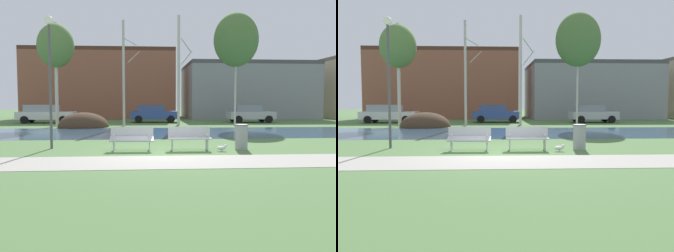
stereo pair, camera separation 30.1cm
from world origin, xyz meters
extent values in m
plane|color=#4C703D|center=(0.00, 10.00, 0.00)|extent=(120.00, 120.00, 0.00)
cube|color=#9E998E|center=(0.00, -1.66, 0.01)|extent=(60.00, 2.32, 0.01)
cube|color=#33516B|center=(0.00, 8.30, 0.00)|extent=(80.00, 7.31, 0.01)
ellipsoid|color=#423021|center=(-4.96, 13.08, 0.00)|extent=(3.61, 3.24, 2.13)
cube|color=#B2B5B7|center=(-1.08, 0.76, 0.45)|extent=(1.61, 0.51, 0.18)
cube|color=#B2B5B7|center=(-1.07, 1.04, 0.67)|extent=(1.60, 0.12, 0.40)
cube|color=#B2B5B7|center=(-1.73, 0.84, 0.23)|extent=(0.05, 0.43, 0.45)
cube|color=#B2B5B7|center=(-0.42, 0.81, 0.23)|extent=(0.05, 0.43, 0.45)
cylinder|color=#B2B5B7|center=(-1.74, 0.80, 0.59)|extent=(0.05, 0.28, 0.04)
cylinder|color=#B2B5B7|center=(-0.42, 0.77, 0.59)|extent=(0.05, 0.28, 0.04)
cube|color=#B2B5B7|center=(1.08, 0.76, 0.45)|extent=(1.61, 0.51, 0.05)
cube|color=#B2B5B7|center=(1.09, 1.04, 0.67)|extent=(1.60, 0.12, 0.40)
cube|color=#B2B5B7|center=(0.43, 0.84, 0.23)|extent=(0.05, 0.43, 0.45)
cube|color=#B2B5B7|center=(1.74, 0.81, 0.23)|extent=(0.05, 0.43, 0.45)
cylinder|color=#B2B5B7|center=(0.42, 0.80, 0.59)|extent=(0.05, 0.28, 0.04)
cylinder|color=#B2B5B7|center=(1.74, 0.77, 0.59)|extent=(0.05, 0.28, 0.04)
cylinder|color=gray|center=(3.08, 0.89, 0.48)|extent=(0.47, 0.47, 0.96)
torus|color=#545557|center=(3.08, 0.89, 0.93)|extent=(0.50, 0.50, 0.04)
ellipsoid|color=white|center=(2.21, 0.46, 0.12)|extent=(0.34, 0.15, 0.15)
sphere|color=white|center=(2.36, 0.46, 0.20)|extent=(0.11, 0.11, 0.11)
cone|color=gold|center=(2.42, 0.46, 0.20)|extent=(0.06, 0.03, 0.03)
cylinder|color=gold|center=(2.23, 0.43, 0.05)|extent=(0.01, 0.01, 0.10)
cylinder|color=gold|center=(2.23, 0.49, 0.05)|extent=(0.01, 0.01, 0.10)
cylinder|color=#4C4C51|center=(-4.22, 1.66, 2.38)|extent=(0.10, 0.10, 4.76)
sphere|color=white|center=(-4.22, 1.66, 4.91)|extent=(0.32, 0.32, 0.32)
cylinder|color=beige|center=(-7.07, 14.09, 3.80)|extent=(0.24, 0.24, 7.59)
ellipsoid|color=#567A3D|center=(-7.07, 14.09, 5.92)|extent=(2.67, 2.67, 3.20)
cylinder|color=#BCB7A8|center=(-2.12, 13.92, 3.91)|extent=(0.19, 0.19, 7.82)
cylinder|color=#BCB7A8|center=(-1.39, 14.42, 5.18)|extent=(0.99, 1.41, 0.73)
cylinder|color=#BCB7A8|center=(-1.65, 13.43, 6.19)|extent=(1.00, 0.97, 0.47)
cylinder|color=beige|center=(2.11, 15.14, 4.27)|extent=(0.21, 0.21, 8.54)
cylinder|color=beige|center=(2.77, 15.59, 5.30)|extent=(0.81, 1.14, 1.01)
cylinder|color=beige|center=(2.61, 14.62, 6.17)|extent=(0.90, 0.88, 0.93)
cylinder|color=#BCB7A8|center=(6.31, 13.89, 4.15)|extent=(0.16, 0.16, 8.30)
ellipsoid|color=#4C7038|center=(6.31, 13.89, 6.47)|extent=(3.35, 3.35, 4.02)
cube|color=silver|center=(-8.99, 18.24, 0.64)|extent=(4.78, 1.81, 0.65)
cube|color=#949AAC|center=(-9.37, 18.24, 1.27)|extent=(2.68, 1.59, 0.60)
cylinder|color=black|center=(-7.41, 19.14, 0.32)|extent=(0.64, 0.22, 0.64)
cylinder|color=black|center=(-7.41, 17.34, 0.32)|extent=(0.64, 0.22, 0.64)
cylinder|color=black|center=(-10.56, 19.14, 0.32)|extent=(0.64, 0.22, 0.64)
cylinder|color=black|center=(-10.57, 17.34, 0.32)|extent=(0.64, 0.22, 0.64)
cube|color=#2D4793|center=(0.30, 18.45, 0.66)|extent=(4.21, 1.80, 0.68)
cube|color=#32457F|center=(-0.03, 18.45, 1.26)|extent=(2.36, 1.58, 0.53)
cylinder|color=black|center=(1.70, 19.35, 0.32)|extent=(0.64, 0.22, 0.64)
cylinder|color=black|center=(1.69, 17.55, 0.32)|extent=(0.64, 0.22, 0.64)
cylinder|color=black|center=(-1.08, 19.35, 0.32)|extent=(0.64, 0.22, 0.64)
cylinder|color=black|center=(-1.09, 17.55, 0.32)|extent=(0.64, 0.22, 0.64)
cube|color=#B2B5BC|center=(8.75, 17.71, 0.64)|extent=(4.01, 1.79, 0.64)
cube|color=gray|center=(8.43, 17.71, 1.24)|extent=(2.24, 1.57, 0.57)
cylinder|color=black|center=(10.07, 18.60, 0.32)|extent=(0.64, 0.22, 0.64)
cylinder|color=black|center=(10.07, 16.82, 0.32)|extent=(0.64, 0.22, 0.64)
cylinder|color=black|center=(7.43, 18.61, 0.32)|extent=(0.64, 0.22, 0.64)
cylinder|color=black|center=(7.43, 16.82, 0.32)|extent=(0.64, 0.22, 0.64)
cube|color=brown|center=(-5.32, 26.79, 3.54)|extent=(16.02, 6.03, 7.09)
cube|color=#4E2C21|center=(-5.32, 26.79, 7.29)|extent=(16.02, 6.03, 0.40)
cube|color=gray|center=(10.93, 27.02, 2.82)|extent=(13.55, 10.00, 5.65)
cube|color=#48484B|center=(10.93, 27.02, 5.85)|extent=(13.55, 10.00, 0.40)
camera|label=1|loc=(-0.62, -11.88, 1.81)|focal=36.68mm
camera|label=2|loc=(-0.31, -11.89, 1.81)|focal=36.68mm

